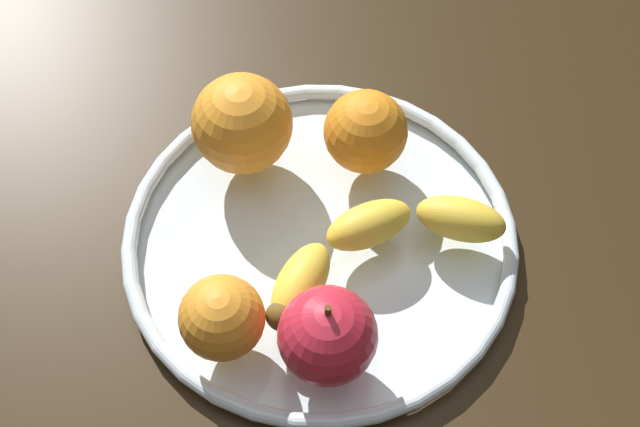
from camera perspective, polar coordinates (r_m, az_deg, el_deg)
name	(u,v)px	position (r cm, az deg, el deg)	size (l,w,h in cm)	color
ground_plane	(320,259)	(72.90, 0.00, -2.85)	(122.21, 122.21, 4.00)	black
fruit_bowl	(320,240)	(70.37, 0.00, -1.69)	(30.34, 30.34, 1.80)	silver
banana	(374,245)	(67.34, 3.36, -1.96)	(20.14, 10.03, 3.32)	yellow
apple	(328,336)	(61.92, 0.47, -7.61)	(6.86, 6.86, 7.66)	red
orange_center	(222,318)	(63.30, -6.12, -6.47)	(6.02, 6.02, 6.02)	orange
orange_front_right	(241,124)	(70.86, -4.96, 5.54)	(7.87, 7.87, 7.87)	orange
orange_front_left	(366,132)	(71.09, 2.85, 5.11)	(6.57, 6.57, 6.57)	orange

